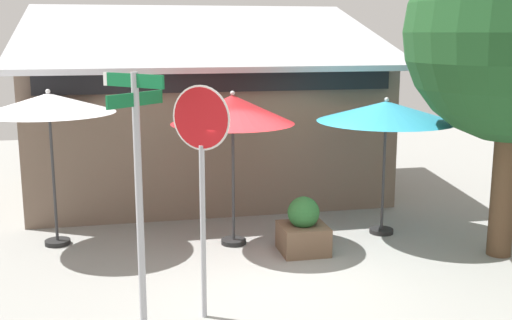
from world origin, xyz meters
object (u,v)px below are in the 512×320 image
patio_umbrella_ivory_left (49,105)px  patio_umbrella_crimson_center (233,110)px  street_sign_post (138,177)px  patio_umbrella_teal_right (386,112)px  sidewalk_planter (303,229)px  stop_sign (202,157)px

patio_umbrella_ivory_left → patio_umbrella_crimson_center: (3.05, -0.61, -0.10)m
street_sign_post → patio_umbrella_teal_right: bearing=34.0°
street_sign_post → sidewalk_planter: bearing=40.1°
patio_umbrella_crimson_center → sidewalk_planter: (1.08, -0.67, -1.97)m
street_sign_post → sidewalk_planter: (2.76, 2.33, -1.57)m
patio_umbrella_teal_right → sidewalk_planter: bearing=-157.9°
patio_umbrella_teal_right → stop_sign: bearing=-142.5°
patio_umbrella_ivory_left → patio_umbrella_crimson_center: 3.11m
patio_umbrella_ivory_left → patio_umbrella_teal_right: patio_umbrella_ivory_left is taller
patio_umbrella_ivory_left → stop_sign: bearing=-57.7°
patio_umbrella_crimson_center → patio_umbrella_teal_right: size_ratio=1.07×
patio_umbrella_ivory_left → street_sign_post: bearing=-69.3°
stop_sign → sidewalk_planter: (1.97, 2.13, -1.74)m
street_sign_post → stop_sign: (0.80, 0.20, 0.17)m
stop_sign → patio_umbrella_teal_right: 4.65m
stop_sign → patio_umbrella_ivory_left: (-2.16, 3.41, 0.33)m
sidewalk_planter → patio_umbrella_ivory_left: bearing=162.7°
stop_sign → sidewalk_planter: 3.38m
street_sign_post → patio_umbrella_crimson_center: bearing=60.7°
stop_sign → sidewalk_planter: size_ratio=3.14×
stop_sign → sidewalk_planter: stop_sign is taller
stop_sign → patio_umbrella_ivory_left: stop_sign is taller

